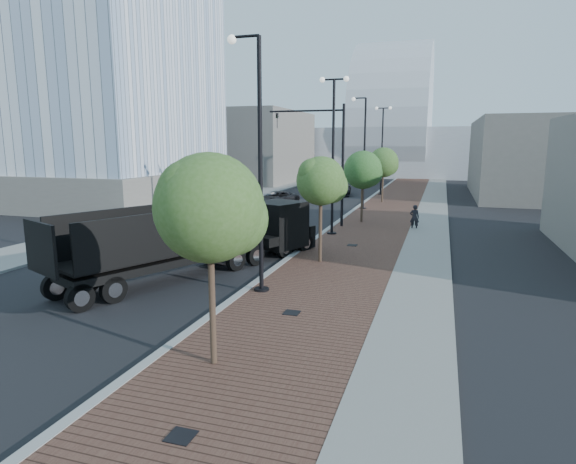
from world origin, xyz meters
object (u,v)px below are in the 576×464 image
(dump_truck, at_px, (229,238))
(pedestrian, at_px, (414,217))
(dark_car_mid, at_px, (277,198))
(white_sedan, at_px, (246,217))

(dump_truck, height_order, pedestrian, dump_truck)
(dark_car_mid, bearing_deg, pedestrian, -12.09)
(dump_truck, distance_m, pedestrian, 14.12)
(dark_car_mid, xyz_separation_m, pedestrian, (12.56, -9.28, 0.20))
(dump_truck, xyz_separation_m, pedestrian, (7.54, 11.93, -0.45))
(dump_truck, xyz_separation_m, dark_car_mid, (-5.01, 21.22, -0.65))
(dump_truck, height_order, white_sedan, dump_truck)
(dump_truck, bearing_deg, dark_car_mid, 126.79)
(dump_truck, distance_m, dark_car_mid, 21.81)
(white_sedan, xyz_separation_m, pedestrian, (10.71, 2.30, 0.10))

